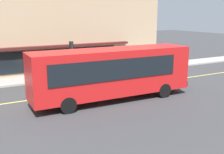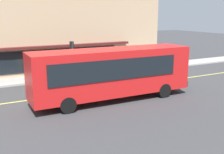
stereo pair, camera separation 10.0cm
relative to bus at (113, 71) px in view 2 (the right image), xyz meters
name	(u,v)px [view 2 (the right image)]	position (x,y,z in m)	size (l,w,h in m)	color
ground	(93,91)	(-0.33, 2.64, -1.99)	(120.00, 120.00, 0.00)	#38383A
sidewalk	(68,76)	(-0.33, 8.25, -1.91)	(80.00, 2.53, 0.15)	#9E9B93
lane_centre_stripe	(93,91)	(-0.33, 2.64, -1.98)	(36.00, 0.16, 0.01)	#D8D14C
storefront_building	(19,15)	(-3.10, 15.35, 3.68)	(27.96, 12.29, 11.33)	tan
bus	(113,71)	(0.00, 0.00, 0.00)	(11.18, 2.78, 3.50)	red
traffic_light	(72,50)	(-0.08, 7.57, 0.55)	(0.30, 0.52, 3.20)	#2D2D33
car_yellow	(60,76)	(-1.84, 5.83, -1.24)	(4.36, 1.97, 1.52)	yellow
pedestrian_near_storefront	(138,57)	(7.93, 8.85, -0.79)	(0.34, 0.34, 1.74)	black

